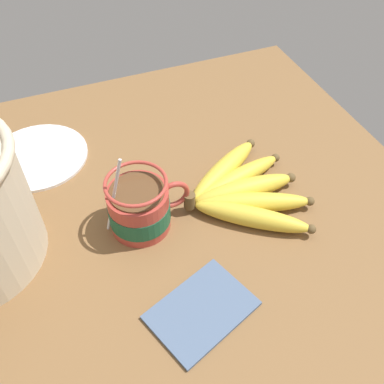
% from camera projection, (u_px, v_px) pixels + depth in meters
% --- Properties ---
extents(table, '(0.96, 0.96, 0.03)m').
position_uv_depth(table, '(166.00, 236.00, 0.73)').
color(table, brown).
rests_on(table, ground).
extents(coffee_mug, '(0.15, 0.10, 0.16)m').
position_uv_depth(coffee_mug, '(140.00, 208.00, 0.70)').
color(coffee_mug, '#B23D33').
rests_on(coffee_mug, table).
extents(banana_bunch, '(0.22, 0.26, 0.04)m').
position_uv_depth(banana_bunch, '(242.00, 191.00, 0.76)').
color(banana_bunch, brown).
rests_on(banana_bunch, table).
extents(napkin, '(0.17, 0.15, 0.01)m').
position_uv_depth(napkin, '(203.00, 310.00, 0.62)').
color(napkin, slate).
rests_on(napkin, table).
extents(small_plate, '(0.19, 0.19, 0.01)m').
position_uv_depth(small_plate, '(38.00, 156.00, 0.84)').
color(small_plate, white).
rests_on(small_plate, table).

